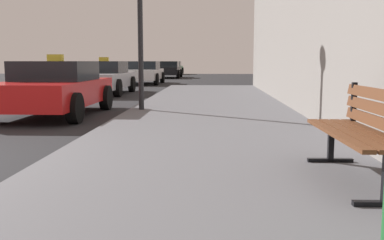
{
  "coord_description": "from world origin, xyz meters",
  "views": [
    {
      "loc": [
        3.97,
        -4.65,
        1.27
      ],
      "look_at": [
        3.66,
        1.77,
        0.4
      ],
      "focal_mm": 40.86,
      "sensor_mm": 36.0,
      "label": 1
    }
  ],
  "objects": [
    {
      "name": "car_red",
      "position": [
        0.25,
        5.42,
        0.65
      ],
      "size": [
        2.04,
        4.07,
        1.43
      ],
      "rotation": [
        0.0,
        0.0,
        3.14
      ],
      "color": "red",
      "rests_on": "ground_plane"
    },
    {
      "name": "car_green",
      "position": [
        -0.1,
        39.2,
        0.65
      ],
      "size": [
        2.06,
        4.2,
        1.27
      ],
      "rotation": [
        0.0,
        0.0,
        3.14
      ],
      "color": "#196638",
      "rests_on": "ground_plane"
    },
    {
      "name": "bench",
      "position": [
        5.39,
        -0.56,
        0.66
      ],
      "size": [
        0.53,
        1.75,
        0.89
      ],
      "rotation": [
        0.0,
        0.0,
        0.02
      ],
      "color": "brown",
      "rests_on": "sidewalk"
    },
    {
      "name": "car_black",
      "position": [
        0.49,
        29.24,
        0.65
      ],
      "size": [
        2.01,
        4.5,
        1.27
      ],
      "rotation": [
        0.0,
        0.0,
        3.14
      ],
      "color": "black",
      "rests_on": "ground_plane"
    },
    {
      "name": "car_white",
      "position": [
        0.05,
        19.97,
        0.65
      ],
      "size": [
        2.03,
        4.39,
        1.27
      ],
      "rotation": [
        0.0,
        0.0,
        3.14
      ],
      "color": "white",
      "rests_on": "ground_plane"
    },
    {
      "name": "sidewalk",
      "position": [
        4.0,
        0.0,
        0.07
      ],
      "size": [
        4.0,
        32.0,
        0.15
      ],
      "primitive_type": "cube",
      "color": "#5B5B60",
      "rests_on": "ground_plane"
    },
    {
      "name": "car_silver",
      "position": [
        -0.3,
        12.25,
        0.65
      ],
      "size": [
        1.96,
        4.29,
        1.43
      ],
      "rotation": [
        0.0,
        0.0,
        3.14
      ],
      "color": "#B7B7BF",
      "rests_on": "ground_plane"
    }
  ]
}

